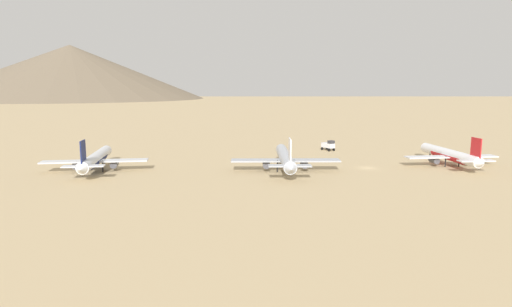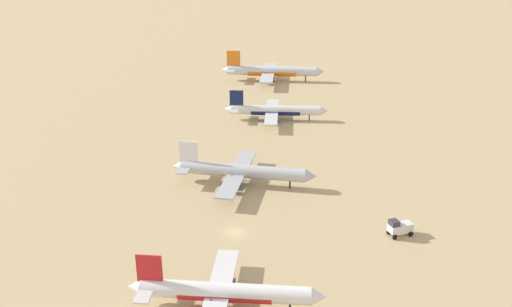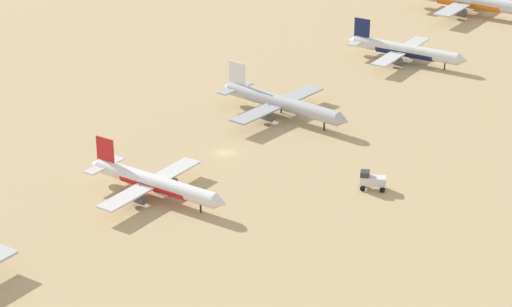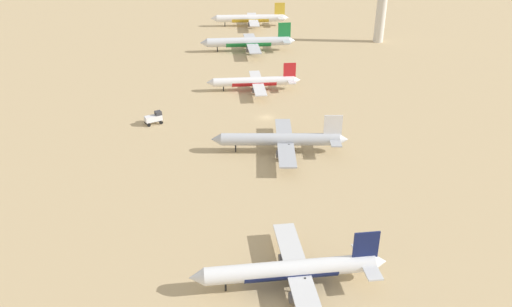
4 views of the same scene
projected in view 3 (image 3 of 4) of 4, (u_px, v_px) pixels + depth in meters
ground_plane at (226, 153)px, 226.54m from camera, size 1800.00×1800.00×0.00m
parked_jet_2 at (154, 183)px, 204.97m from camera, size 34.44×27.98×9.93m
parked_jet_3 at (281, 103)px, 244.48m from camera, size 37.67×30.56×10.87m
parked_jet_4 at (405, 50)px, 281.94m from camera, size 35.80×29.15×10.32m
parked_jet_5 at (469, 1)px, 324.43m from camera, size 44.65×36.30×12.87m
service_truck at (372, 180)px, 209.07m from camera, size 5.70×4.71×3.90m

